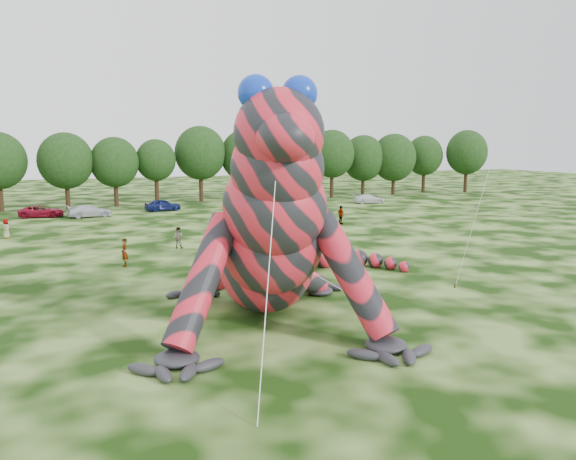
# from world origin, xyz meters

# --- Properties ---
(ground) EXTENTS (240.00, 240.00, 0.00)m
(ground) POSITION_xyz_m (0.00, 0.00, 0.00)
(ground) COLOR #16330A
(ground) RESTS_ON ground
(inflatable_gecko) EXTENTS (22.44, 25.01, 10.78)m
(inflatable_gecko) POSITION_xyz_m (-2.32, 7.20, 5.39)
(inflatable_gecko) COLOR red
(inflatable_gecko) RESTS_ON ground
(tree_7) EXTENTS (6.68, 6.01, 9.48)m
(tree_7) POSITION_xyz_m (-10.08, 56.80, 4.74)
(tree_7) COLOR black
(tree_7) RESTS_ON ground
(tree_8) EXTENTS (6.14, 5.53, 8.94)m
(tree_8) POSITION_xyz_m (-4.22, 56.99, 4.47)
(tree_8) COLOR black
(tree_8) RESTS_ON ground
(tree_9) EXTENTS (5.27, 4.74, 8.68)m
(tree_9) POSITION_xyz_m (1.06, 57.35, 4.34)
(tree_9) COLOR black
(tree_9) RESTS_ON ground
(tree_10) EXTENTS (7.09, 6.38, 10.50)m
(tree_10) POSITION_xyz_m (7.40, 58.58, 5.25)
(tree_10) COLOR black
(tree_10) RESTS_ON ground
(tree_11) EXTENTS (7.01, 6.31, 10.07)m
(tree_11) POSITION_xyz_m (13.79, 58.20, 5.03)
(tree_11) COLOR black
(tree_11) RESTS_ON ground
(tree_12) EXTENTS (5.99, 5.39, 8.97)m
(tree_12) POSITION_xyz_m (20.01, 57.74, 4.49)
(tree_12) COLOR black
(tree_12) RESTS_ON ground
(tree_13) EXTENTS (6.83, 6.15, 10.13)m
(tree_13) POSITION_xyz_m (27.13, 57.13, 5.06)
(tree_13) COLOR black
(tree_13) RESTS_ON ground
(tree_14) EXTENTS (6.82, 6.14, 9.40)m
(tree_14) POSITION_xyz_m (33.46, 58.72, 4.70)
(tree_14) COLOR black
(tree_14) RESTS_ON ground
(tree_15) EXTENTS (7.17, 6.45, 9.63)m
(tree_15) POSITION_xyz_m (38.47, 57.77, 4.82)
(tree_15) COLOR black
(tree_15) RESTS_ON ground
(tree_16) EXTENTS (6.26, 5.63, 9.37)m
(tree_16) POSITION_xyz_m (45.45, 59.37, 4.69)
(tree_16) COLOR black
(tree_16) RESTS_ON ground
(tree_17) EXTENTS (6.98, 6.28, 10.30)m
(tree_17) POSITION_xyz_m (51.95, 56.66, 5.15)
(tree_17) COLOR black
(tree_17) RESTS_ON ground
(car_2) EXTENTS (5.05, 2.95, 1.32)m
(car_2) POSITION_xyz_m (-13.00, 48.98, 0.66)
(car_2) COLOR maroon
(car_2) RESTS_ON ground
(car_3) EXTENTS (4.96, 2.54, 1.38)m
(car_3) POSITION_xyz_m (-8.12, 47.14, 0.69)
(car_3) COLOR silver
(car_3) RESTS_ON ground
(car_4) EXTENTS (4.42, 2.15, 1.45)m
(car_4) POSITION_xyz_m (0.44, 49.76, 0.73)
(car_4) COLOR navy
(car_4) RESTS_ON ground
(car_5) EXTENTS (4.63, 1.73, 1.51)m
(car_5) POSITION_xyz_m (11.40, 49.14, 0.75)
(car_5) COLOR beige
(car_5) RESTS_ON ground
(car_6) EXTENTS (5.54, 3.37, 1.44)m
(car_6) POSITION_xyz_m (17.20, 46.92, 0.72)
(car_6) COLOR #242426
(car_6) RESTS_ON ground
(car_7) EXTENTS (4.53, 2.47, 1.24)m
(car_7) POSITION_xyz_m (27.94, 47.60, 0.62)
(car_7) COLOR silver
(car_7) RESTS_ON ground
(spectator_1) EXTENTS (1.02, 0.94, 1.68)m
(spectator_1) POSITION_xyz_m (-2.90, 24.71, 0.84)
(spectator_1) COLOR gray
(spectator_1) RESTS_ON ground
(spectator_4) EXTENTS (0.58, 0.86, 1.71)m
(spectator_4) POSITION_xyz_m (-15.61, 34.94, 0.85)
(spectator_4) COLOR gray
(spectator_4) RESTS_ON ground
(spectator_0) EXTENTS (0.54, 0.74, 1.89)m
(spectator_0) POSITION_xyz_m (-7.55, 19.51, 0.95)
(spectator_0) COLOR gray
(spectator_0) RESTS_ON ground
(spectator_3) EXTENTS (0.58, 1.15, 1.88)m
(spectator_3) POSITION_xyz_m (15.05, 31.47, 0.94)
(spectator_3) COLOR gray
(spectator_3) RESTS_ON ground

